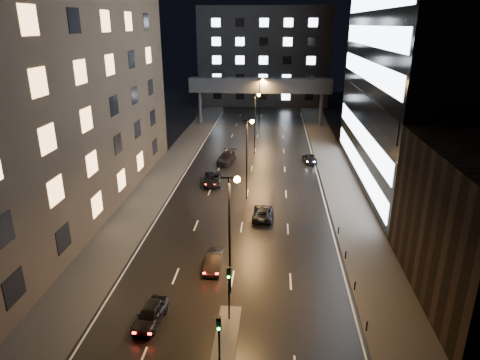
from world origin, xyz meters
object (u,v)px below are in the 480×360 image
at_px(car_away_c, 212,179).
at_px(car_toward_b, 310,158).
at_px(car_away_d, 227,158).
at_px(car_away_a, 150,314).
at_px(car_away_b, 214,261).
at_px(car_toward_a, 263,213).

height_order(car_away_c, car_toward_b, car_away_c).
bearing_deg(car_toward_b, car_away_d, -0.59).
relative_size(car_away_a, car_away_b, 1.01).
distance_m(car_away_d, car_toward_a, 20.99).
height_order(car_away_a, car_away_d, car_away_d).
xyz_separation_m(car_away_c, car_toward_a, (7.23, -10.32, -0.06)).
relative_size(car_away_d, car_toward_b, 1.27).
distance_m(car_away_a, car_toward_b, 42.72).
height_order(car_away_d, car_toward_b, car_away_d).
bearing_deg(car_away_a, car_away_d, 94.57).
distance_m(car_away_b, car_away_d, 31.01).
xyz_separation_m(car_away_d, car_toward_b, (13.14, 1.45, -0.18)).
distance_m(car_toward_a, car_toward_b, 22.51).
relative_size(car_away_b, car_toward_a, 0.87).
bearing_deg(car_toward_a, car_away_b, 71.34).
xyz_separation_m(car_away_a, car_away_d, (1.31, 38.75, 0.12)).
bearing_deg(car_away_b, car_toward_b, 71.96).
bearing_deg(car_toward_b, car_away_c, 31.57).
relative_size(car_away_a, car_toward_a, 0.88).
distance_m(car_away_c, car_away_d, 9.73).
bearing_deg(car_away_c, car_away_b, -87.31).
height_order(car_away_a, car_toward_a, car_away_a).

